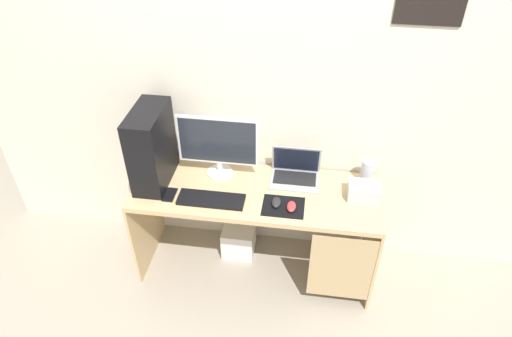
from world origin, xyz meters
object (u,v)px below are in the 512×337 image
(projector, at_px, (364,191))
(keyboard, at_px, (211,199))
(speaker, at_px, (367,172))
(subwoofer, at_px, (239,239))
(mouse_left, at_px, (276,202))
(laptop, at_px, (295,173))
(monitor, at_px, (218,145))
(cell_phone, at_px, (170,195))
(pc_tower, at_px, (152,147))
(mouse_right, at_px, (291,207))

(projector, distance_m, keyboard, 0.96)
(speaker, height_order, subwoofer, speaker)
(mouse_left, height_order, subwoofer, mouse_left)
(laptop, height_order, subwoofer, laptop)
(monitor, bearing_deg, laptop, 2.41)
(speaker, relative_size, mouse_left, 1.76)
(keyboard, bearing_deg, cell_phone, 176.98)
(keyboard, height_order, mouse_left, mouse_left)
(pc_tower, relative_size, monitor, 0.98)
(pc_tower, height_order, mouse_left, pc_tower)
(monitor, distance_m, laptop, 0.54)
(speaker, relative_size, subwoofer, 0.72)
(mouse_left, bearing_deg, monitor, 147.78)
(laptop, distance_m, subwoofer, 0.76)
(subwoofer, bearing_deg, mouse_left, -40.06)
(projector, distance_m, mouse_right, 0.48)
(projector, distance_m, subwoofer, 1.06)
(pc_tower, height_order, projector, pc_tower)
(laptop, distance_m, keyboard, 0.59)
(speaker, height_order, mouse_left, speaker)
(keyboard, bearing_deg, mouse_left, 2.80)
(speaker, relative_size, mouse_right, 1.76)
(projector, height_order, cell_phone, projector)
(pc_tower, height_order, mouse_right, pc_tower)
(subwoofer, bearing_deg, projector, -6.63)
(monitor, distance_m, subwoofer, 0.85)
(laptop, bearing_deg, speaker, 3.39)
(pc_tower, bearing_deg, laptop, 8.70)
(speaker, distance_m, mouse_left, 0.64)
(cell_phone, relative_size, subwoofer, 0.56)
(mouse_left, bearing_deg, laptop, 71.47)
(monitor, xyz_separation_m, mouse_right, (0.51, -0.29, -0.22))
(mouse_left, xyz_separation_m, cell_phone, (-0.68, -0.01, -0.02))
(speaker, distance_m, cell_phone, 1.28)
(projector, bearing_deg, subwoofer, 173.37)
(monitor, xyz_separation_m, mouse_left, (0.41, -0.26, -0.22))
(laptop, bearing_deg, monitor, -177.59)
(mouse_right, height_order, cell_phone, mouse_right)
(mouse_left, bearing_deg, mouse_right, -14.74)
(speaker, bearing_deg, monitor, -177.12)
(pc_tower, height_order, keyboard, pc_tower)
(laptop, distance_m, mouse_right, 0.31)
(mouse_right, bearing_deg, projector, 21.54)
(keyboard, bearing_deg, projector, 10.15)
(projector, bearing_deg, cell_phone, -172.75)
(laptop, relative_size, mouse_left, 3.34)
(pc_tower, xyz_separation_m, projector, (1.35, 0.01, -0.21))
(laptop, height_order, mouse_left, laptop)
(monitor, bearing_deg, cell_phone, -135.19)
(mouse_left, xyz_separation_m, mouse_right, (0.09, -0.02, 0.00))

